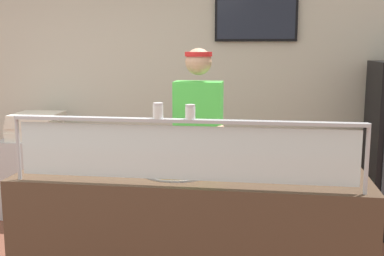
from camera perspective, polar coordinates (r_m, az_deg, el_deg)
shop_rear_unit at (r=5.16m, az=3.45°, el=5.07°), size 6.68×0.13×2.70m
serving_counter at (r=3.30m, az=-0.15°, el=-13.43°), size 2.28×0.70×0.95m
sneeze_guard at (r=2.81m, az=-1.06°, el=-1.84°), size 2.10×0.06×0.40m
pizza_tray at (r=3.16m, az=-1.77°, el=-5.06°), size 0.47×0.47×0.04m
pizza_server at (r=3.14m, az=-1.67°, el=-4.77°), size 0.08×0.28×0.01m
parmesan_shaker at (r=2.80m, az=-4.06°, el=1.95°), size 0.06×0.06×0.09m
pepper_flake_shaker at (r=2.77m, az=-0.20°, el=1.81°), size 0.06×0.06×0.09m
worker_figure at (r=3.84m, az=0.81°, el=-1.81°), size 0.41×0.50×1.76m
prep_shelf at (r=5.37m, az=-17.75°, el=-5.50°), size 0.70×0.55×0.82m
pizza_box_stack at (r=5.26m, az=-18.09°, el=0.24°), size 0.50×0.48×0.27m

